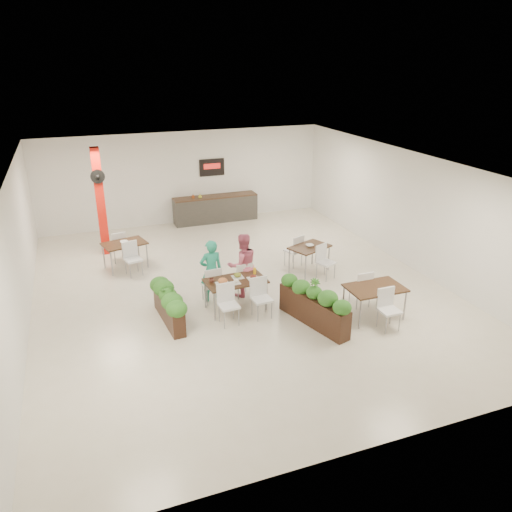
{
  "coord_description": "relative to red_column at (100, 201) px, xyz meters",
  "views": [
    {
      "loc": [
        -3.67,
        -11.0,
        5.61
      ],
      "look_at": [
        0.23,
        -0.57,
        1.1
      ],
      "focal_mm": 35.0,
      "sensor_mm": 36.0,
      "label": 1
    }
  ],
  "objects": [
    {
      "name": "diner_woman",
      "position": [
        2.96,
        -4.12,
        -0.83
      ],
      "size": [
        0.82,
        0.65,
        1.62
      ],
      "primitive_type": "imported",
      "rotation": [
        0.0,
        0.0,
        3.19
      ],
      "color": "#D65F7E",
      "rests_on": "ground"
    },
    {
      "name": "red_column",
      "position": [
        0.0,
        0.0,
        0.0
      ],
      "size": [
        0.4,
        0.41,
        3.2
      ],
      "color": "red",
      "rests_on": "ground"
    },
    {
      "name": "side_table_c",
      "position": [
        5.4,
        -6.24,
        -1.01
      ],
      "size": [
        1.28,
        1.62,
        0.92
      ],
      "rotation": [
        0.0,
        0.0,
        -0.0
      ],
      "color": "black",
      "rests_on": "ground"
    },
    {
      "name": "ground",
      "position": [
        3.0,
        -3.79,
        -1.64
      ],
      "size": [
        12.0,
        12.0,
        0.0
      ],
      "primitive_type": "plane",
      "color": "beige",
      "rests_on": "ground"
    },
    {
      "name": "room_shell",
      "position": [
        3.0,
        -3.79,
        0.36
      ],
      "size": [
        10.1,
        12.1,
        3.22
      ],
      "color": "white",
      "rests_on": "ground"
    },
    {
      "name": "side_table_b",
      "position": [
        5.15,
        -3.4,
        -1.02
      ],
      "size": [
        1.27,
        1.66,
        0.92
      ],
      "rotation": [
        0.0,
        0.0,
        0.39
      ],
      "color": "black",
      "rests_on": "ground"
    },
    {
      "name": "side_table_a",
      "position": [
        0.44,
        -1.35,
        -1.02
      ],
      "size": [
        1.29,
        1.67,
        0.92
      ],
      "rotation": [
        0.0,
        0.0,
        0.24
      ],
      "color": "black",
      "rests_on": "ground"
    },
    {
      "name": "planter_right",
      "position": [
        3.96,
        -6.05,
        -1.13
      ],
      "size": [
        0.86,
        2.03,
        1.09
      ],
      "rotation": [
        0.0,
        0.0,
        1.85
      ],
      "color": "black",
      "rests_on": "ground"
    },
    {
      "name": "main_table",
      "position": [
        2.55,
        -4.78,
        -1.01
      ],
      "size": [
        1.44,
        1.68,
        0.92
      ],
      "rotation": [
        0.0,
        0.0,
        0.05
      ],
      "color": "black",
      "rests_on": "ground"
    },
    {
      "name": "planter_left",
      "position": [
        0.97,
        -4.82,
        -1.15
      ],
      "size": [
        0.51,
        1.76,
        0.92
      ],
      "rotation": [
        0.0,
        0.0,
        1.65
      ],
      "color": "black",
      "rests_on": "ground"
    },
    {
      "name": "service_counter",
      "position": [
        4.0,
        1.86,
        -1.15
      ],
      "size": [
        3.0,
        0.64,
        2.2
      ],
      "color": "#32302C",
      "rests_on": "ground"
    },
    {
      "name": "diner_man",
      "position": [
        2.16,
        -4.12,
        -0.86
      ],
      "size": [
        0.59,
        0.4,
        1.56
      ],
      "primitive_type": "imported",
      "rotation": [
        0.0,
        0.0,
        3.19
      ],
      "color": "teal",
      "rests_on": "ground"
    }
  ]
}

